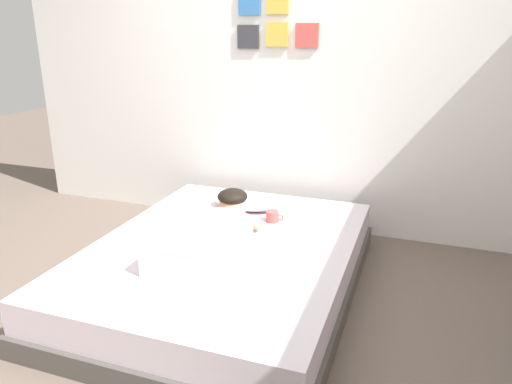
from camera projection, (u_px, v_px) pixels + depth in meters
The scene contains 7 objects.
ground_plane at pixel (194, 318), 2.80m from camera, with size 13.34×13.34×0.00m, color #66564C.
back_wall at pixel (279, 75), 3.84m from camera, with size 4.67×0.12×2.50m.
bed at pixel (225, 266), 3.07m from camera, with size 1.60×2.08×0.32m.
pillow at pixel (247, 201), 3.60m from camera, with size 0.52×0.32×0.11m, color silver.
person_lying at pixel (210, 233), 2.91m from camera, with size 0.43×0.92×0.27m.
coffee_cup at pixel (273, 216), 3.34m from camera, with size 0.13×0.09×0.07m.
cell_phone at pixel (200, 266), 2.72m from camera, with size 0.07×0.14×0.01m, color black.
Camera 1 is at (1.15, -2.16, 1.59)m, focal length 33.77 mm.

